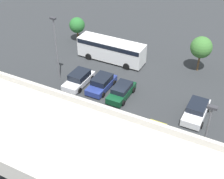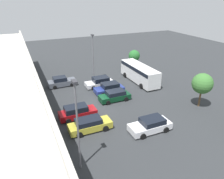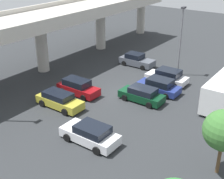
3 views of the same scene
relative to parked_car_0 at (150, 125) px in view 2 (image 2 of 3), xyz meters
name	(u,v)px [view 2 (image 2 of 3)]	position (x,y,z in m)	size (l,w,h in m)	color
ground_plane	(101,102)	(8.65, 2.55, -0.73)	(98.60, 98.60, 0.00)	#2D3033
parked_car_0	(150,125)	(0.00, 0.00, 0.00)	(2.24, 4.73, 1.52)	silver
parked_car_1	(90,125)	(2.81, 6.11, 0.00)	(2.03, 4.79, 1.50)	gold
parked_car_2	(77,112)	(6.02, 6.62, 0.04)	(2.02, 4.55, 1.60)	maroon
parked_car_3	(115,96)	(8.46, 0.44, -0.02)	(2.05, 4.46, 1.47)	#0C381E
parked_car_4	(109,88)	(11.26, 0.06, 0.00)	(2.22, 4.51, 1.54)	navy
parked_car_5	(100,82)	(14.12, 0.51, 0.01)	(2.24, 4.60, 1.57)	silver
parked_car_6	(62,82)	(16.83, 6.22, 0.00)	(2.10, 4.48, 1.58)	#515660
shuttle_bus	(139,72)	(13.34, -6.42, 0.97)	(9.19, 2.78, 2.85)	white
lamp_post_near_aisle	(93,54)	(16.96, 0.55, 3.95)	(0.70, 0.35, 7.98)	slate
lamp_post_mid_lot	(77,120)	(-2.23, 8.69, 4.07)	(0.70, 0.35, 8.21)	slate
tree_front_centre	(202,84)	(2.22, -9.21, 2.57)	(2.71, 2.71, 4.66)	brown
tree_front_far_right	(134,56)	(20.64, -9.50, 1.71)	(2.31, 2.31, 3.60)	brown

